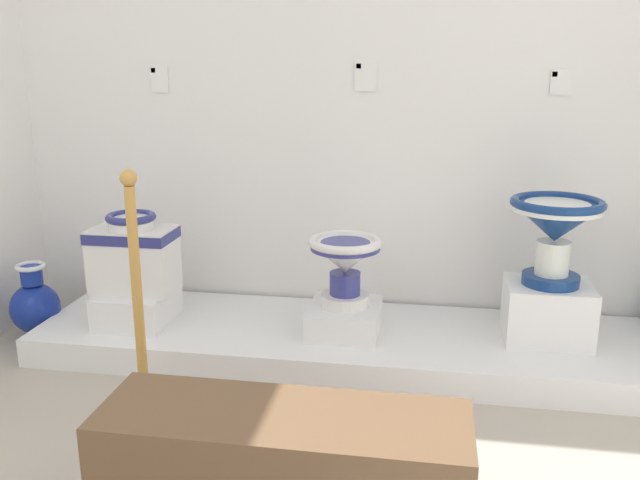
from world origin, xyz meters
name	(u,v)px	position (x,y,z in m)	size (l,w,h in m)	color
wall_back	(355,10)	(1.78, 2.78, 1.63)	(3.76, 0.06, 3.26)	white
display_platform	(340,341)	(1.78, 2.34, 0.07)	(2.93, 0.78, 0.14)	white
plinth_block_rightmost	(137,306)	(0.78, 2.26, 0.22)	(0.33, 0.37, 0.16)	white
antique_toilet_rightmost	(133,252)	(0.78, 2.26, 0.49)	(0.40, 0.25, 0.39)	white
plinth_block_slender_white	(345,318)	(1.80, 2.31, 0.20)	(0.33, 0.37, 0.13)	white
antique_toilet_slender_white	(345,260)	(1.80, 2.31, 0.49)	(0.34, 0.34, 0.33)	white
plinth_block_tall_cobalt	(547,312)	(2.74, 2.37, 0.27)	(0.38, 0.32, 0.27)	white
antique_toilet_tall_cobalt	(556,224)	(2.74, 2.37, 0.69)	(0.41, 0.41, 0.40)	navy
info_placard_first	(159,78)	(0.76, 2.75, 1.30)	(0.10, 0.01, 0.14)	white
info_placard_second	(366,75)	(1.84, 2.75, 1.32)	(0.11, 0.01, 0.15)	white
info_placard_third	(561,82)	(2.77, 2.75, 1.29)	(0.10, 0.01, 0.12)	white
decorative_vase_corner	(35,306)	(0.20, 2.30, 0.17)	(0.25, 0.25, 0.40)	white
stanchion_post_near_left	(141,347)	(1.10, 1.60, 0.31)	(0.24, 0.24, 1.01)	gold
museum_bench	(283,474)	(1.79, 1.05, 0.20)	(1.09, 0.36, 0.40)	brown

